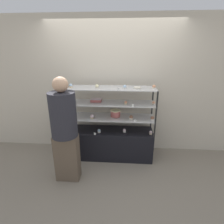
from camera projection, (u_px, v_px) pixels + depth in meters
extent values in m
plane|color=gray|center=(112.00, 156.00, 3.47)|extent=(20.00, 20.00, 0.00)
cube|color=beige|center=(113.00, 87.00, 3.40)|extent=(8.00, 0.05, 2.60)
cube|color=black|center=(112.00, 143.00, 3.38)|extent=(1.52, 0.47, 0.55)
cube|color=black|center=(76.00, 118.00, 3.50)|extent=(0.02, 0.02, 0.27)
cube|color=black|center=(151.00, 120.00, 3.40)|extent=(0.02, 0.02, 0.27)
cube|color=black|center=(69.00, 127.00, 3.08)|extent=(0.02, 0.02, 0.27)
cube|color=black|center=(155.00, 130.00, 2.98)|extent=(0.02, 0.02, 0.27)
cube|color=silver|center=(112.00, 117.00, 3.20)|extent=(1.52, 0.47, 0.01)
cube|color=black|center=(75.00, 105.00, 3.41)|extent=(0.02, 0.02, 0.27)
cube|color=black|center=(152.00, 107.00, 3.31)|extent=(0.02, 0.02, 0.27)
cube|color=black|center=(68.00, 113.00, 2.99)|extent=(0.02, 0.02, 0.27)
cube|color=black|center=(156.00, 115.00, 2.89)|extent=(0.02, 0.02, 0.27)
cube|color=silver|center=(112.00, 103.00, 3.11)|extent=(1.52, 0.47, 0.01)
cube|color=black|center=(74.00, 92.00, 3.33)|extent=(0.02, 0.02, 0.27)
cube|color=black|center=(153.00, 93.00, 3.22)|extent=(0.02, 0.02, 0.27)
cube|color=black|center=(66.00, 98.00, 2.91)|extent=(0.02, 0.02, 0.27)
cube|color=black|center=(157.00, 99.00, 2.80)|extent=(0.02, 0.02, 0.27)
cube|color=silver|center=(112.00, 88.00, 3.02)|extent=(1.52, 0.47, 0.01)
cylinder|color=#C66660|center=(115.00, 114.00, 3.20)|extent=(0.18, 0.18, 0.11)
cylinder|color=#F4EAB2|center=(115.00, 110.00, 3.18)|extent=(0.18, 0.18, 0.02)
cube|color=#C66660|center=(96.00, 100.00, 3.18)|extent=(0.19, 0.15, 0.05)
cube|color=silver|center=(96.00, 99.00, 3.17)|extent=(0.19, 0.15, 0.01)
cylinder|color=#CCB28C|center=(75.00, 130.00, 3.29)|extent=(0.05, 0.05, 0.02)
sphere|color=silver|center=(75.00, 128.00, 3.28)|extent=(0.06, 0.06, 0.06)
cylinder|color=beige|center=(99.00, 132.00, 3.20)|extent=(0.05, 0.05, 0.02)
sphere|color=silver|center=(99.00, 130.00, 3.19)|extent=(0.06, 0.06, 0.06)
cylinder|color=white|center=(124.00, 132.00, 3.21)|extent=(0.05, 0.05, 0.02)
sphere|color=silver|center=(124.00, 130.00, 3.20)|extent=(0.06, 0.06, 0.06)
cylinder|color=#CCB28C|center=(151.00, 134.00, 3.13)|extent=(0.05, 0.05, 0.02)
sphere|color=silver|center=(151.00, 132.00, 3.12)|extent=(0.06, 0.06, 0.06)
cube|color=white|center=(95.00, 134.00, 3.10)|extent=(0.04, 0.00, 0.04)
cylinder|color=#CCB28C|center=(73.00, 118.00, 3.12)|extent=(0.06, 0.06, 0.03)
sphere|color=silver|center=(73.00, 116.00, 3.11)|extent=(0.06, 0.06, 0.06)
cylinder|color=#CCB28C|center=(92.00, 118.00, 3.12)|extent=(0.06, 0.06, 0.03)
sphere|color=silver|center=(92.00, 116.00, 3.11)|extent=(0.06, 0.06, 0.06)
cylinder|color=beige|center=(131.00, 119.00, 3.07)|extent=(0.06, 0.06, 0.03)
sphere|color=#8C5B42|center=(131.00, 117.00, 3.06)|extent=(0.06, 0.06, 0.06)
cylinder|color=white|center=(152.00, 120.00, 3.04)|extent=(0.06, 0.06, 0.03)
sphere|color=#8C5B42|center=(152.00, 118.00, 3.03)|extent=(0.06, 0.06, 0.06)
cube|color=white|center=(135.00, 121.00, 2.96)|extent=(0.04, 0.00, 0.04)
cylinder|color=beige|center=(72.00, 102.00, 3.11)|extent=(0.05, 0.05, 0.02)
sphere|color=silver|center=(72.00, 101.00, 3.10)|extent=(0.05, 0.05, 0.05)
cylinder|color=#CCB28C|center=(126.00, 104.00, 3.01)|extent=(0.05, 0.05, 0.02)
sphere|color=#E5996B|center=(126.00, 102.00, 3.00)|extent=(0.05, 0.05, 0.05)
cylinder|color=beige|center=(153.00, 104.00, 2.99)|extent=(0.05, 0.05, 0.02)
sphere|color=#E5996B|center=(154.00, 103.00, 2.98)|extent=(0.05, 0.05, 0.05)
cube|color=white|center=(133.00, 105.00, 2.88)|extent=(0.04, 0.00, 0.04)
cylinder|color=#CCB28C|center=(71.00, 87.00, 3.03)|extent=(0.05, 0.05, 0.02)
sphere|color=silver|center=(71.00, 85.00, 3.02)|extent=(0.06, 0.06, 0.06)
cylinder|color=beige|center=(97.00, 88.00, 2.95)|extent=(0.05, 0.05, 0.02)
sphere|color=#F4EAB2|center=(97.00, 86.00, 2.95)|extent=(0.06, 0.06, 0.06)
cylinder|color=white|center=(125.00, 88.00, 2.92)|extent=(0.05, 0.05, 0.02)
sphere|color=silver|center=(125.00, 86.00, 2.91)|extent=(0.06, 0.06, 0.06)
cylinder|color=beige|center=(154.00, 88.00, 2.93)|extent=(0.05, 0.05, 0.02)
sphere|color=#E5996B|center=(154.00, 86.00, 2.92)|extent=(0.06, 0.06, 0.06)
cube|color=white|center=(119.00, 89.00, 2.80)|extent=(0.04, 0.00, 0.04)
torus|color=#EFE5CC|center=(137.00, 88.00, 2.95)|extent=(0.12, 0.12, 0.03)
cube|color=brown|center=(67.00, 158.00, 2.74)|extent=(0.36, 0.20, 0.76)
cylinder|color=#26262D|center=(63.00, 115.00, 2.51)|extent=(0.38, 0.38, 0.66)
sphere|color=tan|center=(60.00, 85.00, 2.36)|extent=(0.22, 0.22, 0.22)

